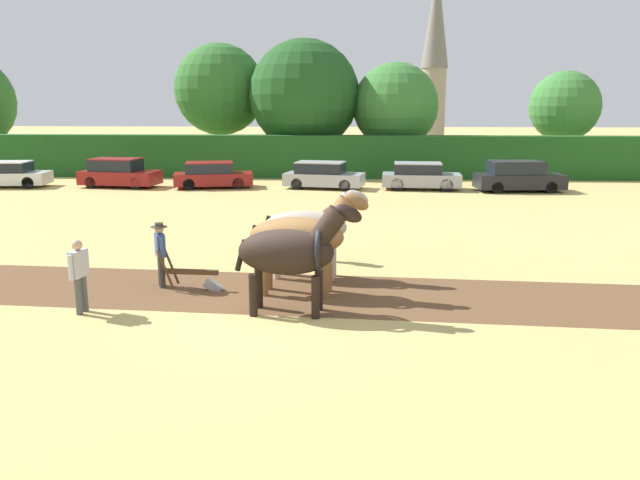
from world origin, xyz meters
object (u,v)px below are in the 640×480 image
(tree_center_left, at_px, (220,90))
(parked_car_far_left, at_px, (10,175))
(draft_horse_lead_left, at_px, (291,251))
(farmer_beside_team, at_px, (325,230))
(parked_car_left, at_px, (119,173))
(tree_right, at_px, (565,106))
(draft_horse_lead_right, at_px, (301,236))
(tree_center_right, at_px, (395,106))
(parked_car_center_right, at_px, (420,176))
(parked_car_right, at_px, (518,177))
(farmer_at_plow, at_px, (160,250))
(parked_car_center_left, at_px, (212,175))
(tree_center, at_px, (304,95))
(parked_car_center, at_px, (323,176))
(church_spire, at_px, (435,55))
(farmer_onlooker_left, at_px, (79,271))
(plow, at_px, (197,277))
(draft_horse_trail_left, at_px, (310,227))

(tree_center_left, height_order, parked_car_far_left, tree_center_left)
(draft_horse_lead_left, xyz_separation_m, farmer_beside_team, (0.49, 4.67, -0.47))
(parked_car_left, bearing_deg, farmer_beside_team, -45.84)
(tree_right, height_order, draft_horse_lead_right, tree_right)
(farmer_beside_team, relative_size, parked_car_left, 0.36)
(draft_horse_lead_left, bearing_deg, tree_center_right, 85.80)
(tree_right, height_order, parked_car_left, tree_right)
(farmer_beside_team, bearing_deg, parked_car_far_left, 95.72)
(parked_car_center_right, relative_size, parked_car_right, 0.92)
(draft_horse_lead_right, xyz_separation_m, farmer_at_plow, (-3.52, 0.35, -0.47))
(parked_car_center_left, relative_size, parked_car_right, 0.97)
(farmer_beside_team, height_order, parked_car_left, same)
(tree_right, distance_m, parked_car_left, 28.23)
(parked_car_center_left, xyz_separation_m, parked_car_center_right, (11.27, 0.01, 0.01))
(tree_center_right, bearing_deg, parked_car_far_left, -158.20)
(tree_center, relative_size, parked_car_center, 1.94)
(draft_horse_lead_left, bearing_deg, draft_horse_lead_right, 89.88)
(parked_car_far_left, height_order, parked_car_center, parked_car_center)
(draft_horse_lead_left, height_order, farmer_beside_team, draft_horse_lead_left)
(farmer_beside_team, height_order, parked_car_right, parked_car_right)
(farmer_at_plow, bearing_deg, tree_right, 30.24)
(tree_center_right, bearing_deg, draft_horse_lead_left, -97.57)
(tree_center_left, height_order, tree_center, tree_center)
(tree_center, bearing_deg, draft_horse_lead_left, -85.80)
(tree_center, height_order, parked_car_left, tree_center)
(tree_center_left, distance_m, parked_car_left, 11.48)
(draft_horse_lead_right, bearing_deg, parked_car_left, 124.87)
(parked_car_center, relative_size, parked_car_center_right, 1.06)
(tree_center_right, distance_m, church_spire, 25.60)
(draft_horse_lead_right, relative_size, farmer_onlooker_left, 1.83)
(farmer_onlooker_left, bearing_deg, draft_horse_lead_left, 12.08)
(draft_horse_lead_left, bearing_deg, parked_car_center, 94.61)
(parked_car_left, bearing_deg, parked_car_right, 5.65)
(tree_center_right, relative_size, parked_car_far_left, 1.73)
(tree_center_left, distance_m, tree_right, 22.97)
(parked_car_far_left, bearing_deg, tree_right, 8.99)
(farmer_onlooker_left, bearing_deg, tree_center, 94.04)
(tree_center, height_order, parked_car_center, tree_center)
(church_spire, relative_size, plow, 11.50)
(draft_horse_trail_left, bearing_deg, parked_car_center_left, 113.90)
(farmer_at_plow, height_order, parked_car_left, farmer_at_plow)
(parked_car_center, distance_m, parked_car_right, 10.27)
(tree_center_left, xyz_separation_m, tree_center_right, (11.90, -1.53, -1.10))
(draft_horse_lead_right, bearing_deg, tree_right, 65.59)
(parked_car_far_left, bearing_deg, draft_horse_lead_right, -53.42)
(plow, bearing_deg, farmer_at_plow, 171.19)
(draft_horse_lead_left, xyz_separation_m, draft_horse_lead_right, (0.09, 1.45, 0.02))
(parked_car_far_left, bearing_deg, tree_center_left, 39.68)
(plow, bearing_deg, farmer_onlooker_left, -134.55)
(tree_right, bearing_deg, draft_horse_trail_left, -118.91)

